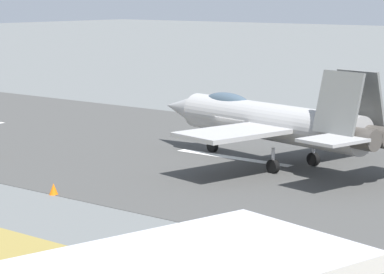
% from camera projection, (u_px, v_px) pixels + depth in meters
% --- Properties ---
extents(ground_plane, '(400.00, 400.00, 0.00)m').
position_uv_depth(ground_plane, '(237.00, 159.00, 49.76)').
color(ground_plane, '#5E6161').
extents(runway_strip, '(240.00, 26.00, 0.02)m').
position_uv_depth(runway_strip, '(237.00, 158.00, 49.75)').
color(runway_strip, '#424240').
rests_on(runway_strip, ground).
extents(fighter_jet, '(17.85, 13.75, 5.71)m').
position_uv_depth(fighter_jet, '(268.00, 120.00, 47.75)').
color(fighter_jet, '#A1A09F').
rests_on(fighter_jet, ground).
extents(marker_cone_near, '(0.44, 0.44, 0.55)m').
position_uv_depth(marker_cone_near, '(340.00, 250.00, 31.11)').
color(marker_cone_near, orange).
rests_on(marker_cone_near, ground).
extents(marker_cone_mid, '(0.44, 0.44, 0.55)m').
position_uv_depth(marker_cone_mid, '(54.00, 189.00, 40.77)').
color(marker_cone_mid, orange).
rests_on(marker_cone_mid, ground).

